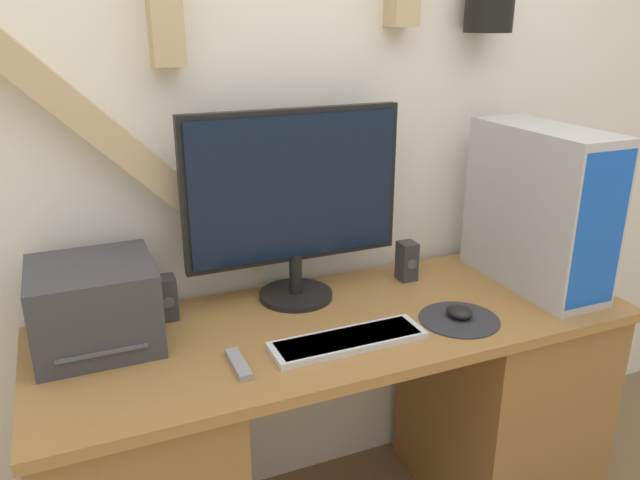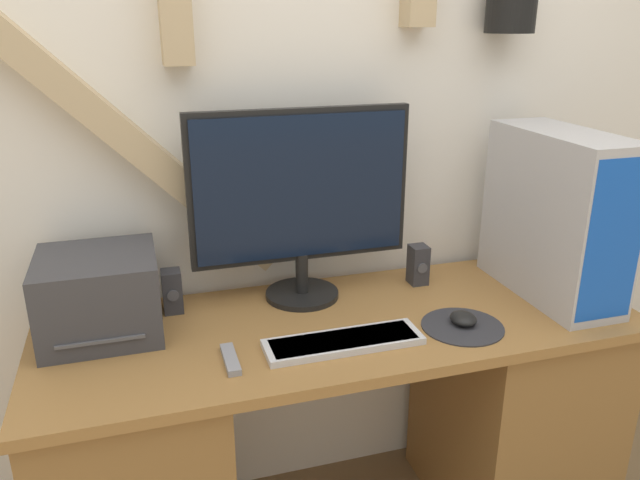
{
  "view_description": "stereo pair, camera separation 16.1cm",
  "coord_description": "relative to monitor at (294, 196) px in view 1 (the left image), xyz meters",
  "views": [
    {
      "loc": [
        -0.66,
        -1.1,
        1.55
      ],
      "look_at": [
        -0.07,
        0.3,
        1.0
      ],
      "focal_mm": 35.0,
      "sensor_mm": 36.0,
      "label": 1
    },
    {
      "loc": [
        -0.51,
        -1.15,
        1.55
      ],
      "look_at": [
        -0.07,
        0.3,
        1.0
      ],
      "focal_mm": 35.0,
      "sensor_mm": 36.0,
      "label": 2
    }
  ],
  "objects": [
    {
      "name": "wall_back",
      "position": [
        0.07,
        0.16,
        0.3
      ],
      "size": [
        6.4,
        0.2,
        2.79
      ],
      "color": "white",
      "rests_on": "ground_plane"
    },
    {
      "name": "desk",
      "position": [
        0.07,
        -0.19,
        -0.68
      ],
      "size": [
        1.64,
        0.59,
        0.76
      ],
      "color": "olive",
      "rests_on": "ground_plane"
    },
    {
      "name": "monitor",
      "position": [
        0.0,
        0.0,
        0.0
      ],
      "size": [
        0.63,
        0.22,
        0.56
      ],
      "color": "black",
      "rests_on": "desk"
    },
    {
      "name": "keyboard",
      "position": [
        0.02,
        -0.31,
        -0.3
      ],
      "size": [
        0.41,
        0.12,
        0.02
      ],
      "color": "silver",
      "rests_on": "desk"
    },
    {
      "name": "mousepad",
      "position": [
        0.36,
        -0.32,
        -0.31
      ],
      "size": [
        0.22,
        0.22,
        0.0
      ],
      "color": "#2D2D33",
      "rests_on": "desk"
    },
    {
      "name": "mouse",
      "position": [
        0.37,
        -0.3,
        -0.29
      ],
      "size": [
        0.07,
        0.08,
        0.03
      ],
      "color": "black",
      "rests_on": "mousepad"
    },
    {
      "name": "computer_tower",
      "position": [
        0.72,
        -0.19,
        -0.07
      ],
      "size": [
        0.19,
        0.48,
        0.49
      ],
      "color": "#B2B2B7",
      "rests_on": "desk"
    },
    {
      "name": "printer",
      "position": [
        -0.56,
        -0.06,
        -0.21
      ],
      "size": [
        0.3,
        0.29,
        0.22
      ],
      "color": "#38383D",
      "rests_on": "desk"
    },
    {
      "name": "speaker_left",
      "position": [
        -0.37,
        0.01,
        -0.25
      ],
      "size": [
        0.05,
        0.06,
        0.12
      ],
      "color": "#2D2D33",
      "rests_on": "desk"
    },
    {
      "name": "speaker_right",
      "position": [
        0.37,
        -0.01,
        -0.25
      ],
      "size": [
        0.05,
        0.06,
        0.12
      ],
      "color": "#2D2D33",
      "rests_on": "desk"
    },
    {
      "name": "remote_control",
      "position": [
        -0.26,
        -0.31,
        -0.31
      ],
      "size": [
        0.03,
        0.14,
        0.02
      ],
      "color": "gray",
      "rests_on": "desk"
    }
  ]
}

